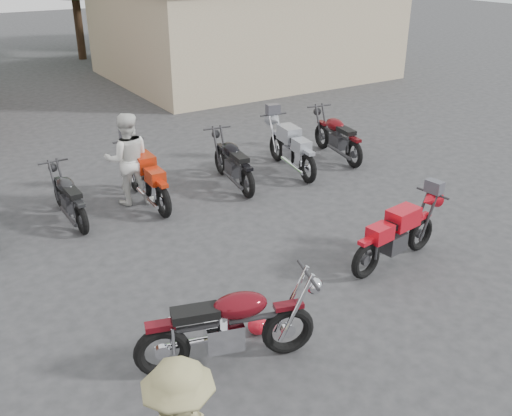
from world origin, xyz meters
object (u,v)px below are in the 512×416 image
vintage_motorcycle (230,321)px  row_bike_4 (147,175)px  sportbike (397,232)px  person_light (128,159)px  row_bike_5 (233,160)px  row_bike_7 (337,134)px  row_bike_6 (291,145)px  row_bike_3 (68,195)px  helmet (258,325)px

vintage_motorcycle → row_bike_4: bearing=95.2°
sportbike → person_light: (-2.79, 4.67, 0.37)m
vintage_motorcycle → sportbike: (3.57, 0.72, -0.07)m
sportbike → person_light: bearing=113.6°
row_bike_5 → row_bike_7: bearing=-78.7°
person_light → row_bike_7: (5.32, -0.12, -0.33)m
sportbike → row_bike_6: bearing=69.6°
row_bike_4 → row_bike_5: bearing=-91.8°
row_bike_3 → row_bike_5: bearing=-93.3°
vintage_motorcycle → person_light: 5.45m
sportbike → row_bike_4: (-2.51, 4.47, 0.04)m
vintage_motorcycle → helmet: (0.61, 0.33, -0.51)m
helmet → row_bike_7: (5.48, 4.94, 0.48)m
person_light → row_bike_5: 2.29m
row_bike_7 → row_bike_3: bearing=99.3°
helmet → row_bike_4: size_ratio=0.13×
sportbike → row_bike_6: (1.02, 4.39, 0.05)m
vintage_motorcycle → sportbike: 3.64m
row_bike_4 → row_bike_6: (3.53, -0.08, 0.02)m
vintage_motorcycle → row_bike_3: size_ratio=1.21×
person_light → row_bike_6: (3.82, -0.27, -0.32)m
row_bike_4 → row_bike_6: 3.53m
sportbike → row_bike_3: size_ratio=1.07×
sportbike → vintage_motorcycle: bearing=-175.9°
helmet → row_bike_6: (3.98, 4.79, 0.50)m
row_bike_3 → helmet: bearing=-168.2°
helmet → person_light: size_ratio=0.15×
vintage_motorcycle → person_light: person_light is taller
person_light → row_bike_4: (0.29, -0.20, -0.33)m
helmet → sportbike: bearing=7.6°
vintage_motorcycle → sportbike: size_ratio=1.13×
vintage_motorcycle → row_bike_6: (4.59, 5.11, -0.02)m
sportbike → row_bike_5: bearing=90.0°
sportbike → row_bike_4: row_bike_4 is taller
row_bike_3 → person_light: bearing=-84.0°
helmet → row_bike_3: size_ratio=0.15×
sportbike → helmet: bearing=-179.7°
person_light → row_bike_6: person_light is taller
row_bike_6 → row_bike_7: size_ratio=1.03×
row_bike_3 → row_bike_6: row_bike_6 is taller
row_bike_4 → row_bike_7: same height
person_light → row_bike_3: bearing=23.6°
vintage_motorcycle → row_bike_7: size_ratio=1.06×
row_bike_6 → vintage_motorcycle: bearing=146.6°
sportbike → helmet: sportbike is taller
vintage_motorcycle → row_bike_3: bearing=112.3°
vintage_motorcycle → helmet: 0.86m
row_bike_3 → row_bike_4: bearing=-92.4°
row_bike_4 → row_bike_5: row_bike_4 is taller
vintage_motorcycle → row_bike_6: 6.87m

